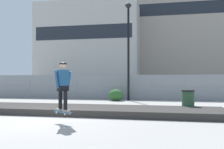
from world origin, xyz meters
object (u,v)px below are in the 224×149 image
(parked_car_near, at_px, (48,87))
(trash_bin, at_px, (188,101))
(shrub_left, at_px, (116,95))
(street_lamp, at_px, (128,40))
(skater, at_px, (63,84))
(skateboard, at_px, (63,112))

(parked_car_near, relative_size, trash_bin, 4.33)
(shrub_left, bearing_deg, trash_bin, -49.72)
(parked_car_near, bearing_deg, street_lamp, -23.37)
(skater, height_order, street_lamp, street_lamp)
(skateboard, height_order, shrub_left, shrub_left)
(trash_bin, bearing_deg, parked_car_near, 142.13)
(skateboard, height_order, parked_car_near, parked_car_near)
(trash_bin, bearing_deg, skateboard, -140.50)
(skater, distance_m, parked_car_near, 14.28)
(skateboard, relative_size, skater, 0.46)
(skateboard, relative_size, street_lamp, 0.11)
(street_lamp, xyz_separation_m, shrub_left, (-0.84, -0.37, -3.94))
(street_lamp, bearing_deg, trash_bin, -57.65)
(skateboard, distance_m, parked_car_near, 14.28)
(skater, distance_m, shrub_left, 8.85)
(skater, xyz_separation_m, street_lamp, (1.17, 9.16, 2.97))
(skateboard, xyz_separation_m, skater, (0.00, -0.00, 0.97))
(skateboard, distance_m, street_lamp, 10.04)
(street_lamp, height_order, parked_car_near, street_lamp)
(shrub_left, bearing_deg, skater, -92.15)
(trash_bin, bearing_deg, skater, -140.50)
(parked_car_near, xyz_separation_m, trash_bin, (11.32, -8.80, -0.32))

